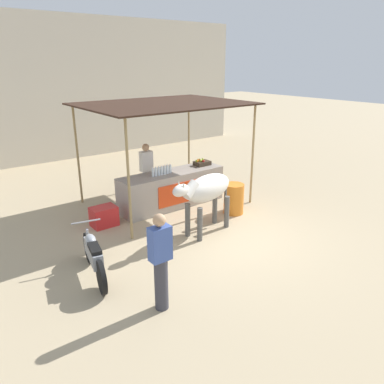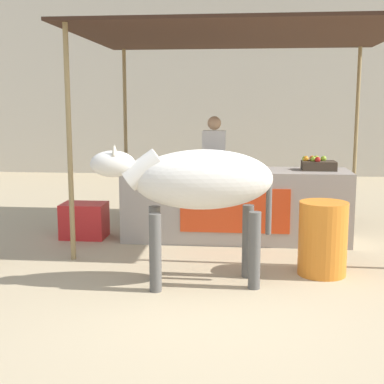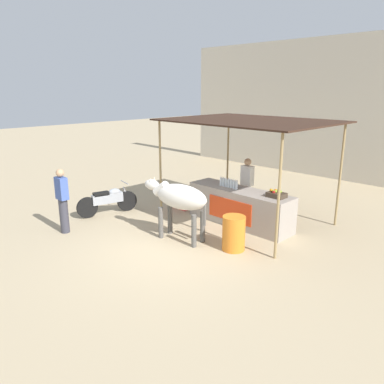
% 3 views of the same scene
% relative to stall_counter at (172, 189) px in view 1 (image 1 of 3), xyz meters
% --- Properties ---
extents(ground_plane, '(60.00, 60.00, 0.00)m').
position_rel_stall_counter_xyz_m(ground_plane, '(0.00, -2.20, -0.48)').
color(ground_plane, tan).
extents(building_wall_far, '(16.00, 0.50, 5.47)m').
position_rel_stall_counter_xyz_m(building_wall_far, '(0.00, 7.04, 2.25)').
color(building_wall_far, beige).
rests_on(building_wall_far, ground).
extents(stall_counter, '(3.00, 0.82, 0.96)m').
position_rel_stall_counter_xyz_m(stall_counter, '(0.00, 0.00, 0.00)').
color(stall_counter, '#9E9389').
rests_on(stall_counter, ground).
extents(stall_awning, '(4.20, 3.20, 2.76)m').
position_rel_stall_counter_xyz_m(stall_awning, '(0.00, 0.30, 2.16)').
color(stall_awning, '#382319').
rests_on(stall_awning, ground).
extents(water_bottle_row, '(0.61, 0.07, 0.25)m').
position_rel_stall_counter_xyz_m(water_bottle_row, '(-0.35, -0.05, 0.59)').
color(water_bottle_row, silver).
rests_on(water_bottle_row, stall_counter).
extents(fruit_crate, '(0.44, 0.32, 0.18)m').
position_rel_stall_counter_xyz_m(fruit_crate, '(1.08, 0.06, 0.56)').
color(fruit_crate, '#3F3326').
rests_on(fruit_crate, stall_counter).
extents(vendor_behind_counter, '(0.34, 0.22, 1.65)m').
position_rel_stall_counter_xyz_m(vendor_behind_counter, '(-0.34, 0.75, 0.37)').
color(vendor_behind_counter, '#383842').
rests_on(vendor_behind_counter, ground).
extents(cooler_box, '(0.60, 0.44, 0.48)m').
position_rel_stall_counter_xyz_m(cooler_box, '(-2.07, -0.10, -0.24)').
color(cooler_box, red).
rests_on(cooler_box, ground).
extents(water_barrel, '(0.52, 0.52, 0.80)m').
position_rel_stall_counter_xyz_m(water_barrel, '(0.97, -1.42, -0.08)').
color(water_barrel, orange).
rests_on(water_barrel, ground).
extents(cow, '(1.85, 0.77, 1.44)m').
position_rel_stall_counter_xyz_m(cow, '(-0.35, -1.87, 0.55)').
color(cow, silver).
rests_on(cow, ground).
extents(motorcycle_parked, '(0.62, 1.78, 0.90)m').
position_rel_stall_counter_xyz_m(motorcycle_parked, '(-3.17, -2.05, -0.05)').
color(motorcycle_parked, black).
rests_on(motorcycle_parked, ground).
extents(passerby_on_street, '(0.34, 0.22, 1.65)m').
position_rel_stall_counter_xyz_m(passerby_on_street, '(-2.72, -3.64, 0.37)').
color(passerby_on_street, '#383842').
rests_on(passerby_on_street, ground).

